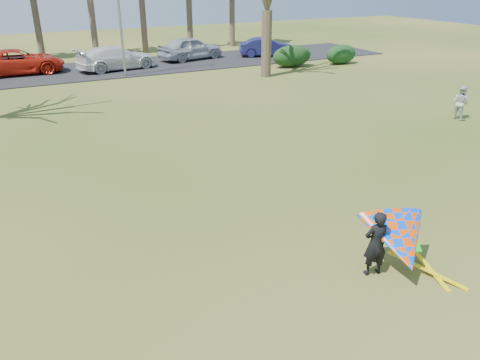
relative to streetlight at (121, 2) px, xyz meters
name	(u,v)px	position (x,y,z in m)	size (l,w,h in m)	color
ground	(278,253)	(-2.16, -22.00, -4.46)	(100.00, 100.00, 0.00)	#244C10
parking_strip	(85,71)	(-2.16, 3.00, -4.43)	(46.00, 7.00, 0.06)	black
streetlight	(121,2)	(0.00, 0.00, 0.00)	(2.28, 0.18, 8.00)	gray
hedge_near	(292,56)	(11.10, -1.97, -3.71)	(3.00, 1.36, 1.50)	#143312
hedge_far	(341,54)	(14.91, -2.59, -3.78)	(2.45, 1.15, 1.36)	#133516
car_2	(18,62)	(-6.11, 3.66, -3.62)	(2.60, 5.63, 1.57)	red
car_3	(116,58)	(-0.11, 2.38, -3.63)	(2.16, 5.31, 1.54)	silver
car_4	(190,48)	(5.80, 3.83, -3.56)	(2.00, 4.96, 1.69)	#A5A9B3
car_5	(267,47)	(11.67, 2.55, -3.71)	(1.48, 4.23, 1.39)	navy
pedestrian_a	(461,103)	(10.86, -16.19, -3.71)	(0.73, 0.57, 1.51)	#B9B9B4
kite_flyer	(398,241)	(-0.33, -23.86, -3.62)	(2.13, 2.39, 2.02)	black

